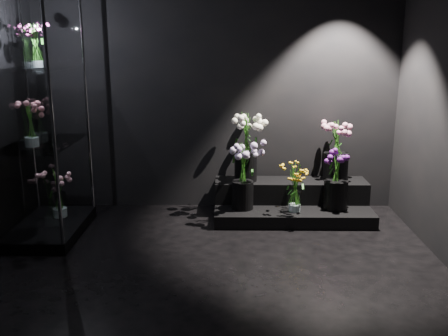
{
  "coord_description": "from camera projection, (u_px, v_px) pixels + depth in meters",
  "views": [
    {
      "loc": [
        0.14,
        -3.55,
        1.89
      ],
      "look_at": [
        0.09,
        1.2,
        0.66
      ],
      "focal_mm": 40.0,
      "sensor_mm": 36.0,
      "label": 1
    }
  ],
  "objects": [
    {
      "name": "bouquet_cream_roses",
      "position": [
        246.0,
        142.0,
        5.41
      ],
      "size": [
        0.5,
        0.5,
        0.75
      ],
      "rotation": [
        0.0,
        0.0,
        0.32
      ],
      "color": "black",
      "rests_on": "display_riser"
    },
    {
      "name": "bouquet_lilac",
      "position": [
        243.0,
        171.0,
        5.21
      ],
      "size": [
        0.44,
        0.44,
        0.71
      ],
      "rotation": [
        0.0,
        0.0,
        -0.23
      ],
      "color": "black",
      "rests_on": "display_riser"
    },
    {
      "name": "display_riser",
      "position": [
        291.0,
        202.0,
        5.48
      ],
      "size": [
        1.67,
        0.74,
        0.37
      ],
      "color": "black",
      "rests_on": "floor"
    },
    {
      "name": "bouquet_case_magenta",
      "position": [
        36.0,
        45.0,
        4.68
      ],
      "size": [
        0.27,
        0.27,
        0.4
      ],
      "rotation": [
        0.0,
        0.0,
        0.35
      ],
      "color": "white",
      "rests_on": "display_case"
    },
    {
      "name": "wall_front",
      "position": [
        185.0,
        193.0,
        1.63
      ],
      "size": [
        4.0,
        0.0,
        4.0
      ],
      "primitive_type": "plane",
      "rotation": [
        -1.57,
        0.0,
        0.0
      ],
      "color": "black",
      "rests_on": "floor"
    },
    {
      "name": "bouquet_case_pink",
      "position": [
        30.0,
        123.0,
        4.55
      ],
      "size": [
        0.32,
        0.32,
        0.41
      ],
      "rotation": [
        0.0,
        0.0,
        -0.1
      ],
      "color": "white",
      "rests_on": "display_case"
    },
    {
      "name": "display_case",
      "position": [
        40.0,
        116.0,
        4.71
      ],
      "size": [
        0.65,
        1.08,
        2.37
      ],
      "color": "black",
      "rests_on": "floor"
    },
    {
      "name": "bouquet_case_base_pink",
      "position": [
        58.0,
        192.0,
        5.09
      ],
      "size": [
        0.39,
        0.39,
        0.5
      ],
      "rotation": [
        0.0,
        0.0,
        -0.2
      ],
      "color": "white",
      "rests_on": "display_case"
    },
    {
      "name": "bouquet_pink_roses",
      "position": [
        337.0,
        148.0,
        5.46
      ],
      "size": [
        0.42,
        0.42,
        0.65
      ],
      "rotation": [
        0.0,
        0.0,
        0.26
      ],
      "color": "black",
      "rests_on": "display_riser"
    },
    {
      "name": "wall_back",
      "position": [
        217.0,
        85.0,
        5.5
      ],
      "size": [
        4.0,
        0.0,
        4.0
      ],
      "primitive_type": "plane",
      "rotation": [
        1.57,
        0.0,
        0.0
      ],
      "color": "black",
      "rests_on": "floor"
    },
    {
      "name": "bouquet_purple",
      "position": [
        336.0,
        179.0,
        5.23
      ],
      "size": [
        0.35,
        0.35,
        0.61
      ],
      "rotation": [
        0.0,
        0.0,
        0.23
      ],
      "color": "black",
      "rests_on": "display_riser"
    },
    {
      "name": "floor",
      "position": [
        211.0,
        287.0,
        3.91
      ],
      "size": [
        4.0,
        4.0,
        0.0
      ],
      "primitive_type": "plane",
      "color": "black",
      "rests_on": "ground"
    },
    {
      "name": "bouquet_orange_bells",
      "position": [
        295.0,
        187.0,
        5.16
      ],
      "size": [
        0.32,
        0.32,
        0.51
      ],
      "rotation": [
        0.0,
        0.0,
        -0.25
      ],
      "color": "white",
      "rests_on": "display_riser"
    }
  ]
}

